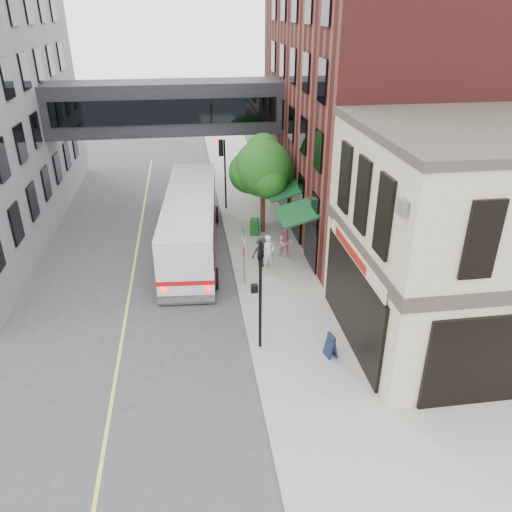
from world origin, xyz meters
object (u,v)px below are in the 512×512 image
object	(u,v)px
pedestrian_a	(269,252)
pedestrian_b	(286,243)
sandwich_board	(331,345)
bus	(191,220)
pedestrian_c	(261,252)
newspaper_box	(255,227)

from	to	relation	value
pedestrian_a	pedestrian_b	bearing A→B (deg)	28.26
pedestrian_a	sandwich_board	size ratio (longest dim) A/B	1.92
bus	pedestrian_a	distance (m)	4.84
pedestrian_a	pedestrian_c	xyz separation A→B (m)	(-0.34, 0.24, -0.11)
pedestrian_b	pedestrian_c	bearing A→B (deg)	-135.45
pedestrian_a	newspaper_box	size ratio (longest dim) A/B	1.82
pedestrian_c	newspaper_box	size ratio (longest dim) A/B	1.60
pedestrian_c	newspaper_box	distance (m)	4.00
pedestrian_c	sandwich_board	xyz separation A→B (m)	(1.49, -7.54, -0.32)
bus	sandwich_board	size ratio (longest dim) A/B	12.81
pedestrian_a	newspaper_box	xyz separation A→B (m)	(-0.12, 4.23, -0.40)
bus	newspaper_box	size ratio (longest dim) A/B	12.11
bus	newspaper_box	world-z (taller)	bus
pedestrian_b	bus	bearing A→B (deg)	170.42
newspaper_box	sandwich_board	bearing A→B (deg)	-69.73
bus	newspaper_box	distance (m)	3.97
pedestrian_b	sandwich_board	xyz separation A→B (m)	(0.05, -8.49, -0.32)
pedestrian_b	pedestrian_c	size ratio (longest dim) A/B	1.00
bus	pedestrian_c	distance (m)	4.45
bus	pedestrian_a	xyz separation A→B (m)	(3.72, -3.01, -0.72)
sandwich_board	pedestrian_b	bearing A→B (deg)	78.81
bus	pedestrian_b	bearing A→B (deg)	-20.51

